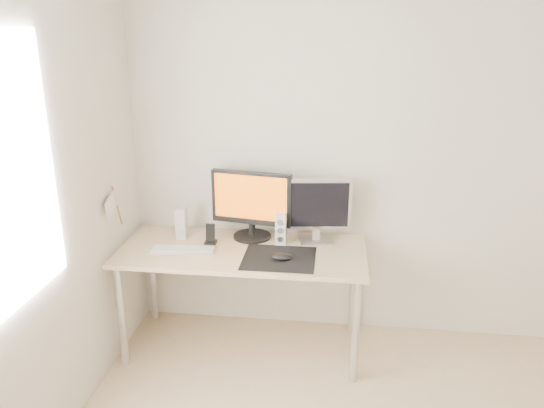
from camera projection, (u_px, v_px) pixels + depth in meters
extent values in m
plane|color=white|center=(389.00, 162.00, 3.52)|extent=(3.50, 0.00, 3.50)
cube|color=black|center=(279.00, 258.00, 3.30)|extent=(0.45, 0.40, 0.00)
ellipsoid|color=black|center=(282.00, 257.00, 3.26)|extent=(0.12, 0.07, 0.04)
cube|color=#D1B587|center=(242.00, 251.00, 3.45)|extent=(1.60, 0.70, 0.03)
cylinder|color=silver|center=(121.00, 316.00, 3.38)|extent=(0.05, 0.05, 0.70)
cylinder|color=silver|center=(355.00, 332.00, 3.21)|extent=(0.05, 0.05, 0.70)
cylinder|color=silver|center=(152.00, 276.00, 3.92)|extent=(0.05, 0.05, 0.70)
cylinder|color=silver|center=(353.00, 287.00, 3.75)|extent=(0.05, 0.05, 0.70)
cylinder|color=black|center=(252.00, 236.00, 3.63)|extent=(0.30, 0.30, 0.02)
cylinder|color=black|center=(252.00, 227.00, 3.61)|extent=(0.05, 0.05, 0.12)
cube|color=black|center=(251.00, 198.00, 3.53)|extent=(0.55, 0.13, 0.36)
cube|color=orange|center=(250.00, 198.00, 3.51)|extent=(0.49, 0.08, 0.30)
cube|color=#B2B2B4|center=(316.00, 240.00, 3.56)|extent=(0.24, 0.19, 0.01)
cube|color=silver|center=(316.00, 232.00, 3.54)|extent=(0.05, 0.05, 0.10)
cube|color=silver|center=(317.00, 204.00, 3.48)|extent=(0.45, 0.10, 0.34)
cube|color=black|center=(317.00, 205.00, 3.46)|extent=(0.41, 0.06, 0.30)
cube|color=silver|center=(182.00, 223.00, 3.59)|extent=(0.07, 0.08, 0.22)
cylinder|color=silver|center=(180.00, 233.00, 3.57)|extent=(0.04, 0.01, 0.04)
cylinder|color=silver|center=(180.00, 225.00, 3.55)|extent=(0.04, 0.01, 0.04)
cylinder|color=silver|center=(179.00, 217.00, 3.53)|extent=(0.04, 0.01, 0.04)
cube|color=white|center=(281.00, 228.00, 3.49)|extent=(0.07, 0.08, 0.22)
cylinder|color=silver|center=(280.00, 239.00, 3.47)|extent=(0.04, 0.01, 0.04)
cylinder|color=#B0AFB2|center=(280.00, 231.00, 3.45)|extent=(0.04, 0.01, 0.04)
cylinder|color=silver|center=(280.00, 222.00, 3.43)|extent=(0.04, 0.01, 0.04)
cube|color=#B2B2B4|center=(183.00, 250.00, 3.42)|extent=(0.43, 0.15, 0.01)
cube|color=silver|center=(183.00, 249.00, 3.42)|extent=(0.41, 0.13, 0.01)
cube|color=black|center=(211.00, 242.00, 3.53)|extent=(0.08, 0.07, 0.02)
cube|color=black|center=(210.00, 233.00, 3.51)|extent=(0.06, 0.03, 0.12)
cylinder|color=#A57F54|center=(117.00, 206.00, 3.37)|extent=(0.01, 0.10, 0.29)
cube|color=white|center=(111.00, 204.00, 3.27)|extent=(0.00, 0.19, 0.15)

